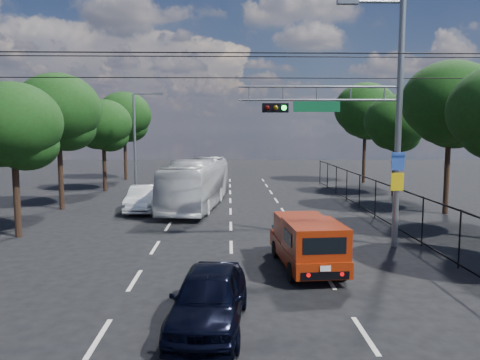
{
  "coord_description": "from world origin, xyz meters",
  "views": [
    {
      "loc": [
        -0.07,
        -10.07,
        4.66
      ],
      "look_at": [
        0.32,
        6.82,
        2.8
      ],
      "focal_mm": 35.0,
      "sensor_mm": 36.0,
      "label": 1
    }
  ],
  "objects_px": {
    "signal_mast": "(368,113)",
    "navy_hatchback": "(209,298)",
    "red_pickup": "(307,242)",
    "white_van": "(144,199)",
    "white_bus": "(197,183)"
  },
  "relations": [
    {
      "from": "signal_mast",
      "to": "red_pickup",
      "type": "relative_size",
      "value": 1.98
    },
    {
      "from": "red_pickup",
      "to": "navy_hatchback",
      "type": "bearing_deg",
      "value": -124.16
    },
    {
      "from": "navy_hatchback",
      "to": "white_van",
      "type": "bearing_deg",
      "value": 110.69
    },
    {
      "from": "white_van",
      "to": "white_bus",
      "type": "bearing_deg",
      "value": 23.13
    },
    {
      "from": "signal_mast",
      "to": "white_van",
      "type": "height_order",
      "value": "signal_mast"
    },
    {
      "from": "navy_hatchback",
      "to": "white_bus",
      "type": "relative_size",
      "value": 0.4
    },
    {
      "from": "signal_mast",
      "to": "navy_hatchback",
      "type": "bearing_deg",
      "value": -128.14
    },
    {
      "from": "signal_mast",
      "to": "red_pickup",
      "type": "distance_m",
      "value": 5.91
    },
    {
      "from": "red_pickup",
      "to": "white_van",
      "type": "relative_size",
      "value": 1.1
    },
    {
      "from": "navy_hatchback",
      "to": "white_van",
      "type": "distance_m",
      "value": 16.31
    },
    {
      "from": "red_pickup",
      "to": "white_van",
      "type": "distance_m",
      "value": 13.44
    },
    {
      "from": "signal_mast",
      "to": "navy_hatchback",
      "type": "xyz_separation_m",
      "value": [
        -5.84,
        -7.44,
        -4.54
      ]
    },
    {
      "from": "white_bus",
      "to": "white_van",
      "type": "xyz_separation_m",
      "value": [
        -2.92,
        -1.25,
        -0.71
      ]
    },
    {
      "from": "red_pickup",
      "to": "white_bus",
      "type": "height_order",
      "value": "white_bus"
    },
    {
      "from": "red_pickup",
      "to": "signal_mast",
      "type": "bearing_deg",
      "value": 46.47
    }
  ]
}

